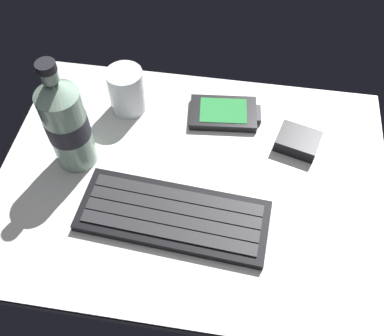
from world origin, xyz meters
TOP-DOWN VIEW (x-y plane):
  - ground_plane at (0.00, -0.23)cm, footprint 64.00×48.00cm
  - keyboard at (-1.70, -7.73)cm, footprint 29.69×12.97cm
  - handheld_device at (3.65, 14.49)cm, footprint 13.30×8.74cm
  - juice_cup at (-13.91, 13.98)cm, footprint 6.40×6.40cm
  - water_bottle at (-19.71, 1.30)cm, footprint 6.73×6.73cm
  - charger_block at (16.92, 9.53)cm, footprint 8.23×7.26cm

SIDE VIEW (x-z plane):
  - ground_plane at x=0.00cm, z-range -2.39..0.41cm
  - handheld_device at x=3.65cm, z-range -0.02..1.48cm
  - keyboard at x=-1.70cm, z-range -0.04..1.66cm
  - charger_block at x=16.92cm, z-range 0.00..2.40cm
  - juice_cup at x=-13.91cm, z-range -0.34..8.16cm
  - water_bottle at x=-19.71cm, z-range -1.39..19.41cm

